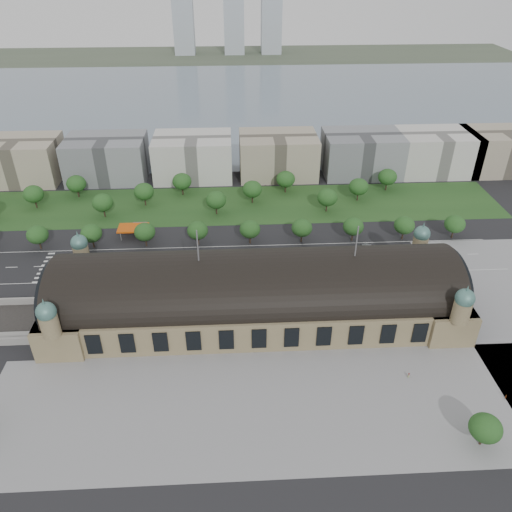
{
  "coord_description": "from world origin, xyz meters",
  "views": [
    {
      "loc": [
        -7.64,
        -146.36,
        120.23
      ],
      "look_at": [
        1.04,
        19.77,
        14.0
      ],
      "focal_mm": 35.0,
      "sensor_mm": 36.0,
      "label": 1
    }
  ],
  "objects_px": {
    "traffic_car_2": "(105,276)",
    "bus_east": "(346,269)",
    "parked_car_1": "(136,283)",
    "bus_west": "(245,272)",
    "pedestrian_0": "(409,375)",
    "bus_mid": "(238,272)",
    "parked_car_0": "(117,286)",
    "parked_car_6": "(156,279)",
    "parked_car_3": "(153,285)",
    "traffic_car_4": "(300,260)",
    "petrol_station": "(137,228)",
    "parked_car_5": "(126,283)",
    "parked_car_2": "(147,281)",
    "pedestrian_1": "(506,397)",
    "traffic_car_6": "(457,257)",
    "traffic_car_5": "(367,245)",
    "parked_car_4": "(114,283)"
  },
  "relations": [
    {
      "from": "traffic_car_4",
      "to": "parked_car_6",
      "type": "bearing_deg",
      "value": -72.96
    },
    {
      "from": "parked_car_2",
      "to": "parked_car_6",
      "type": "distance_m",
      "value": 3.91
    },
    {
      "from": "traffic_car_5",
      "to": "pedestrian_0",
      "type": "bearing_deg",
      "value": -178.56
    },
    {
      "from": "parked_car_6",
      "to": "bus_mid",
      "type": "relative_size",
      "value": 0.43
    },
    {
      "from": "petrol_station",
      "to": "pedestrian_0",
      "type": "relative_size",
      "value": 7.71
    },
    {
      "from": "petrol_station",
      "to": "parked_car_5",
      "type": "height_order",
      "value": "petrol_station"
    },
    {
      "from": "traffic_car_2",
      "to": "traffic_car_6",
      "type": "bearing_deg",
      "value": 95.44
    },
    {
      "from": "traffic_car_5",
      "to": "parked_car_0",
      "type": "xyz_separation_m",
      "value": [
        -109.3,
        -25.82,
        0.06
      ]
    },
    {
      "from": "parked_car_5",
      "to": "parked_car_6",
      "type": "xyz_separation_m",
      "value": [
        11.87,
        2.15,
        -0.1
      ]
    },
    {
      "from": "parked_car_0",
      "to": "parked_car_1",
      "type": "height_order",
      "value": "parked_car_0"
    },
    {
      "from": "traffic_car_5",
      "to": "bus_west",
      "type": "bearing_deg",
      "value": 114.86
    },
    {
      "from": "parked_car_1",
      "to": "parked_car_6",
      "type": "relative_size",
      "value": 1.06
    },
    {
      "from": "bus_east",
      "to": "petrol_station",
      "type": "bearing_deg",
      "value": 61.96
    },
    {
      "from": "bus_west",
      "to": "pedestrian_1",
      "type": "bearing_deg",
      "value": -131.52
    },
    {
      "from": "traffic_car_4",
      "to": "parked_car_0",
      "type": "height_order",
      "value": "traffic_car_4"
    },
    {
      "from": "bus_east",
      "to": "traffic_car_4",
      "type": "bearing_deg",
      "value": 58.33
    },
    {
      "from": "traffic_car_6",
      "to": "bus_east",
      "type": "distance_m",
      "value": 52.22
    },
    {
      "from": "pedestrian_1",
      "to": "petrol_station",
      "type": "bearing_deg",
      "value": 73.1
    },
    {
      "from": "bus_east",
      "to": "parked_car_6",
      "type": "bearing_deg",
      "value": 85.64
    },
    {
      "from": "parked_car_5",
      "to": "parked_car_3",
      "type": "bearing_deg",
      "value": 60.11
    },
    {
      "from": "petrol_station",
      "to": "parked_car_6",
      "type": "relative_size",
      "value": 3.06
    },
    {
      "from": "traffic_car_4",
      "to": "parked_car_3",
      "type": "xyz_separation_m",
      "value": [
        -62.32,
        -14.94,
        -0.12
      ]
    },
    {
      "from": "parked_car_2",
      "to": "bus_mid",
      "type": "bearing_deg",
      "value": 56.9
    },
    {
      "from": "bus_east",
      "to": "bus_west",
      "type": "bearing_deg",
      "value": 84.21
    },
    {
      "from": "bus_mid",
      "to": "parked_car_0",
      "type": "bearing_deg",
      "value": 92.82
    },
    {
      "from": "parked_car_6",
      "to": "bus_west",
      "type": "distance_m",
      "value": 37.21
    },
    {
      "from": "traffic_car_5",
      "to": "bus_west",
      "type": "height_order",
      "value": "bus_west"
    },
    {
      "from": "parked_car_0",
      "to": "parked_car_6",
      "type": "relative_size",
      "value": 1.07
    },
    {
      "from": "bus_west",
      "to": "bus_mid",
      "type": "xyz_separation_m",
      "value": [
        -2.92,
        0.0,
        0.0
      ]
    },
    {
      "from": "traffic_car_4",
      "to": "parked_car_5",
      "type": "height_order",
      "value": "traffic_car_4"
    },
    {
      "from": "parked_car_4",
      "to": "pedestrian_0",
      "type": "distance_m",
      "value": 119.44
    },
    {
      "from": "traffic_car_2",
      "to": "bus_east",
      "type": "distance_m",
      "value": 101.66
    },
    {
      "from": "parked_car_0",
      "to": "pedestrian_0",
      "type": "distance_m",
      "value": 117.08
    },
    {
      "from": "parked_car_2",
      "to": "parked_car_6",
      "type": "relative_size",
      "value": 1.03
    },
    {
      "from": "bus_mid",
      "to": "traffic_car_2",
      "type": "bearing_deg",
      "value": 84.34
    },
    {
      "from": "parked_car_0",
      "to": "parked_car_5",
      "type": "distance_m",
      "value": 3.84
    },
    {
      "from": "traffic_car_2",
      "to": "traffic_car_4",
      "type": "distance_m",
      "value": 83.54
    },
    {
      "from": "pedestrian_1",
      "to": "traffic_car_5",
      "type": "bearing_deg",
      "value": 36.61
    },
    {
      "from": "parked_car_6",
      "to": "pedestrian_0",
      "type": "xyz_separation_m",
      "value": [
        88.1,
        -59.06,
        0.24
      ]
    },
    {
      "from": "parked_car_2",
      "to": "bus_mid",
      "type": "height_order",
      "value": "bus_mid"
    },
    {
      "from": "traffic_car_4",
      "to": "bus_west",
      "type": "bearing_deg",
      "value": -62.96
    },
    {
      "from": "petrol_station",
      "to": "parked_car_0",
      "type": "relative_size",
      "value": 2.87
    },
    {
      "from": "traffic_car_2",
      "to": "bus_west",
      "type": "xyz_separation_m",
      "value": [
        58.73,
        -1.53,
        0.78
      ]
    },
    {
      "from": "parked_car_1",
      "to": "bus_west",
      "type": "relative_size",
      "value": 0.46
    },
    {
      "from": "petrol_station",
      "to": "parked_car_5",
      "type": "xyz_separation_m",
      "value": [
        1.66,
        -42.43,
        -2.19
      ]
    },
    {
      "from": "parked_car_1",
      "to": "pedestrian_0",
      "type": "xyz_separation_m",
      "value": [
        95.88,
        -56.6,
        0.23
      ]
    },
    {
      "from": "parked_car_6",
      "to": "bus_mid",
      "type": "bearing_deg",
      "value": 67.12
    },
    {
      "from": "traffic_car_2",
      "to": "bus_east",
      "type": "xyz_separation_m",
      "value": [
        101.64,
        -1.53,
        1.07
      ]
    },
    {
      "from": "parked_car_2",
      "to": "parked_car_3",
      "type": "height_order",
      "value": "parked_car_3"
    },
    {
      "from": "parked_car_3",
      "to": "bus_west",
      "type": "relative_size",
      "value": 0.38
    }
  ]
}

